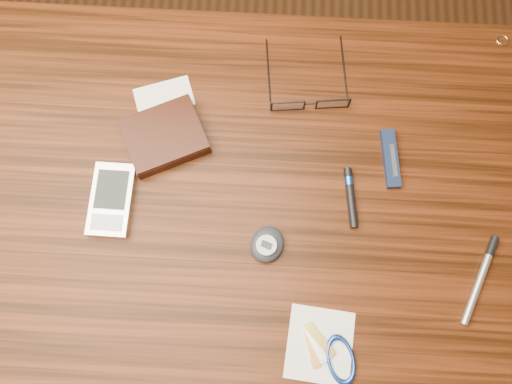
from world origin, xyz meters
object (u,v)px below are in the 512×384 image
pda_phone (112,200)px  notepad_keys (331,353)px  wallet_and_card (165,135)px  eyeglasses (310,101)px  pedometer (267,244)px  desk (218,221)px  pocket_knife (390,159)px  silver_pen (482,273)px

pda_phone → notepad_keys: bearing=-31.2°
wallet_and_card → eyeglasses: eyeglasses is taller
wallet_and_card → notepad_keys: size_ratio=1.61×
eyeglasses → pedometer: size_ratio=2.11×
desk → pda_phone: bearing=179.7°
desk → pda_phone: pda_phone is taller
pda_phone → pocket_knife: pda_phone is taller
pda_phone → pocket_knife: (0.43, 0.09, -0.00)m
desk → pocket_knife: size_ratio=10.23×
silver_pen → pocket_knife: bearing=127.7°
wallet_and_card → desk: bearing=-52.0°
pedometer → pocket_knife: (0.19, 0.15, -0.00)m
desk → pedometer: bearing=-32.8°
wallet_and_card → eyeglasses: (0.23, 0.07, -0.00)m
desk → pedometer: (0.09, -0.06, 0.11)m
desk → pocket_knife: 0.31m
notepad_keys → silver_pen: 0.26m
desk → pda_phone: size_ratio=8.61×
wallet_and_card → pocket_knife: 0.36m
pda_phone → pedometer: pedometer is taller
desk → wallet_and_card: bearing=128.0°
notepad_keys → pda_phone: bearing=148.8°
eyeglasses → silver_pen: bearing=-44.9°
wallet_and_card → pedometer: size_ratio=2.70×
pedometer → desk: bearing=147.2°
pedometer → silver_pen: bearing=-4.4°
wallet_and_card → notepad_keys: 0.41m
desk → silver_pen: silver_pen is taller
eyeglasses → notepad_keys: 0.39m
wallet_and_card → pda_phone: size_ratio=1.61×
eyeglasses → desk: bearing=-128.2°
desk → pedometer: size_ratio=14.48×
desk → pda_phone: 0.19m
pocket_knife → silver_pen: pocket_knife is taller
eyeglasses → notepad_keys: (0.04, -0.39, -0.01)m
pedometer → notepad_keys: pedometer is taller
silver_pen → wallet_and_card: bearing=159.0°
pda_phone → eyeglasses: bearing=31.2°
pda_phone → pocket_knife: 0.44m
eyeglasses → notepad_keys: bearing=-84.0°
pedometer → notepad_keys: bearing=-56.8°
eyeglasses → wallet_and_card: bearing=-162.3°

